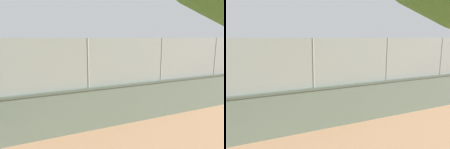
% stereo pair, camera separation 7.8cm
% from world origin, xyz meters
% --- Properties ---
extents(ground_plane, '(260.00, 260.00, 0.00)m').
position_xyz_m(ground_plane, '(0.00, 0.00, 0.00)').
color(ground_plane, tan).
extents(perimeter_wall, '(33.06, 1.26, 1.64)m').
position_xyz_m(perimeter_wall, '(1.73, 11.13, 0.83)').
color(perimeter_wall, slate).
rests_on(perimeter_wall, ground_plane).
extents(fence_panel_on_wall, '(32.46, 1.00, 1.79)m').
position_xyz_m(fence_panel_on_wall, '(1.73, 11.13, 2.53)').
color(fence_panel_on_wall, gray).
rests_on(fence_panel_on_wall, perimeter_wall).
extents(player_baseline_waiting, '(0.72, 1.25, 1.58)m').
position_xyz_m(player_baseline_waiting, '(-4.70, 8.72, 0.93)').
color(player_baseline_waiting, '#591919').
rests_on(player_baseline_waiting, ground_plane).
extents(player_near_wall_returning, '(0.72, 1.21, 1.65)m').
position_xyz_m(player_near_wall_returning, '(1.19, 4.83, 0.97)').
color(player_near_wall_returning, '#B2B2B2').
rests_on(player_near_wall_returning, ground_plane).
extents(player_foreground_swinging, '(0.71, 0.98, 1.50)m').
position_xyz_m(player_foreground_swinging, '(-2.39, 1.38, 0.87)').
color(player_foreground_swinging, '#B2B2B2').
rests_on(player_foreground_swinging, ground_plane).
extents(sports_ball, '(0.23, 0.23, 0.23)m').
position_xyz_m(sports_ball, '(-5.20, 10.02, 0.12)').
color(sports_ball, yellow).
rests_on(sports_ball, ground_plane).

